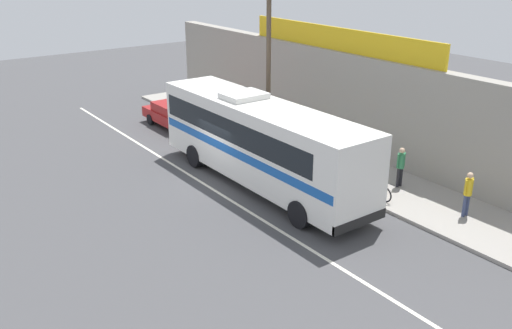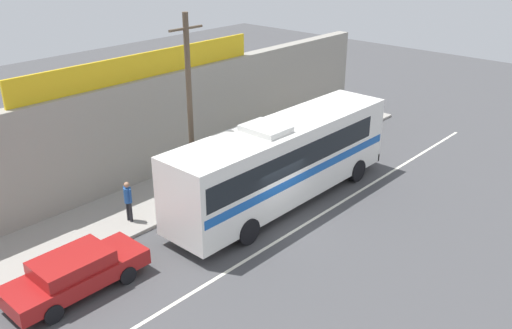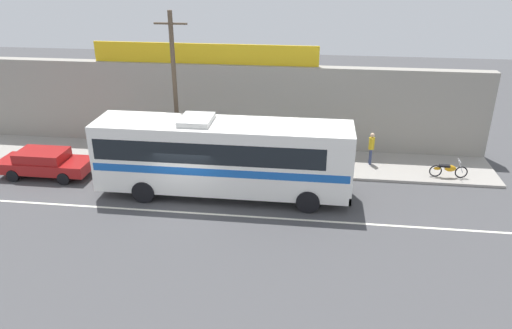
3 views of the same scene
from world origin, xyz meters
The scene contains 12 objects.
ground_plane centered at (0.00, 0.00, 0.00)m, with size 70.00×70.00×0.00m, color #444447.
sidewalk_slab centered at (0.00, 5.20, 0.07)m, with size 30.00×3.60×0.14m, color gray.
storefront_facade centered at (0.00, 7.35, 2.40)m, with size 30.00×0.70×4.80m, color gray.
storefront_billboard centered at (-0.56, 7.35, 5.35)m, with size 12.57×0.12×1.10m, color gold.
road_center_stripe centered at (0.00, -0.80, 0.00)m, with size 30.00×0.14×0.01m, color silver.
intercity_bus centered at (1.50, 1.11, 2.07)m, with size 11.64×2.65×3.78m.
parked_car centered at (-7.79, 2.02, 0.74)m, with size 4.59×1.84×1.37m.
utility_pole centered at (-1.24, 3.66, 4.23)m, with size 1.60×0.22×7.90m.
motorcycle_red centered at (5.46, 3.85, 0.57)m, with size 1.85×0.56×0.94m.
pedestrian_far_right centered at (-4.00, 4.41, 1.13)m, with size 0.30×0.48×1.70m.
pedestrian_by_curb centered at (8.67, 5.33, 1.16)m, with size 0.30×0.48×1.74m.
pedestrian_near_shop centered at (5.41, 5.49, 1.14)m, with size 0.30×0.48×1.71m.
Camera 1 is at (19.01, -11.86, 9.41)m, focal length 38.80 mm.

